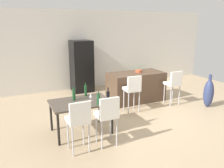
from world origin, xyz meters
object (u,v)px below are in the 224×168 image
object	(u,v)px
bar_chair_left	(133,88)
dining_chair_near	(79,118)
kitchen_island	(136,87)
wine_bottle_middle	(108,96)
refrigerator	(82,66)
dining_chair_far	(107,113)
wine_bottle_inner	(74,95)
bar_chair_middle	(174,82)
dining_table	(81,104)
wine_glass_left	(91,95)
fruit_bowl	(139,71)
potted_plant	(145,75)
wine_bottle_end	(98,99)
floor_vase	(209,93)
wine_bottle_near	(86,90)

from	to	relation	value
bar_chair_left	dining_chair_near	world-z (taller)	same
kitchen_island	wine_bottle_middle	xyz separation A→B (m)	(-1.72, -1.65, 0.40)
dining_chair_near	refrigerator	distance (m)	4.24
dining_chair_near	dining_chair_far	distance (m)	0.59
dining_chair_far	wine_bottle_inner	world-z (taller)	wine_bottle_inner
bar_chair_middle	refrigerator	distance (m)	3.31
bar_chair_middle	wine_bottle_inner	size ratio (longest dim) A/B	3.35
dining_chair_near	kitchen_island	bearing A→B (deg)	40.62
dining_table	dining_chair_far	xyz separation A→B (m)	(0.29, -0.80, 0.03)
bar_chair_left	wine_glass_left	xyz separation A→B (m)	(-1.46, -0.65, 0.17)
kitchen_island	wine_bottle_inner	distance (m)	2.72
fruit_bowl	potted_plant	xyz separation A→B (m)	(1.43, 1.76, -0.62)
fruit_bowl	wine_bottle_inner	bearing A→B (deg)	-152.54
dining_chair_near	fruit_bowl	size ratio (longest dim) A/B	5.22
dining_table	wine_bottle_end	xyz separation A→B (m)	(0.28, -0.36, 0.19)
floor_vase	dining_chair_near	bearing A→B (deg)	-169.31
bar_chair_left	wine_bottle_middle	size ratio (longest dim) A/B	3.28
kitchen_island	potted_plant	bearing A→B (deg)	49.44
refrigerator	dining_table	bearing A→B (deg)	-108.54
bar_chair_middle	floor_vase	xyz separation A→B (m)	(0.82, -0.60, -0.28)
kitchen_island	bar_chair_left	xyz separation A→B (m)	(-0.60, -0.81, 0.24)
wine_bottle_inner	fruit_bowl	bearing A→B (deg)	27.46
kitchen_island	wine_bottle_near	size ratio (longest dim) A/B	5.41
bar_chair_middle	dining_table	xyz separation A→B (m)	(-3.11, -0.60, -0.03)
bar_chair_middle	potted_plant	distance (m)	2.72
wine_bottle_near	dining_chair_far	bearing A→B (deg)	-87.21
bar_chair_left	floor_vase	size ratio (longest dim) A/B	1.07
floor_vase	bar_chair_left	bearing A→B (deg)	165.04
fruit_bowl	wine_bottle_middle	bearing A→B (deg)	-137.18
wine_bottle_middle	potted_plant	bearing A→B (deg)	46.65
wine_bottle_near	fruit_bowl	bearing A→B (deg)	27.25
dining_chair_far	dining_chair_near	bearing A→B (deg)	-180.00
fruit_bowl	dining_chair_near	bearing A→B (deg)	-140.05
bar_chair_left	wine_bottle_end	bearing A→B (deg)	-145.70
wine_bottle_near	wine_glass_left	xyz separation A→B (m)	(-0.02, -0.39, -0.01)
dining_table	wine_glass_left	xyz separation A→B (m)	(0.22, -0.05, 0.19)
kitchen_island	dining_chair_far	xyz separation A→B (m)	(-1.98, -2.21, 0.24)
wine_bottle_end	bar_chair_left	bearing A→B (deg)	34.30
dining_chair_far	wine_bottle_near	world-z (taller)	wine_bottle_near
bar_chair_middle	wine_glass_left	xyz separation A→B (m)	(-2.88, -0.65, 0.17)
kitchen_island	bar_chair_middle	bearing A→B (deg)	-44.33
bar_chair_middle	floor_vase	world-z (taller)	bar_chair_middle
kitchen_island	wine_bottle_near	distance (m)	2.34
wine_bottle_end	dining_table	bearing A→B (deg)	128.67
dining_chair_near	wine_bottle_inner	xyz separation A→B (m)	(0.19, 0.95, 0.17)
refrigerator	floor_vase	size ratio (longest dim) A/B	1.87
fruit_bowl	floor_vase	bearing A→B (deg)	-43.09
wine_bottle_middle	wine_bottle_near	xyz separation A→B (m)	(-0.32, 0.59, 0.02)
dining_chair_near	refrigerator	xyz separation A→B (m)	(1.37, 4.01, 0.22)
dining_table	dining_chair_near	bearing A→B (deg)	-110.20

